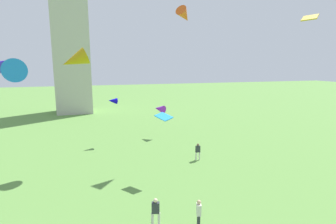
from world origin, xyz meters
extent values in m
cylinder|color=silver|center=(-3.20, 12.20, 0.41)|extent=(0.15, 0.15, 0.82)
cylinder|color=silver|center=(-2.84, 12.10, 0.41)|extent=(0.15, 0.15, 0.82)
cube|color=#2D3338|center=(-3.02, 12.15, 1.15)|extent=(0.50, 0.37, 0.65)
sphere|color=beige|center=(-3.02, 12.15, 1.59)|extent=(0.24, 0.24, 0.24)
cylinder|color=silver|center=(3.39, 21.36, 0.40)|extent=(0.15, 0.15, 0.80)
cylinder|color=silver|center=(3.76, 21.35, 0.40)|extent=(0.15, 0.15, 0.80)
cube|color=#2D3338|center=(3.57, 21.35, 1.11)|extent=(0.44, 0.26, 0.63)
sphere|color=brown|center=(3.57, 21.35, 1.54)|extent=(0.23, 0.23, 0.23)
cylinder|color=#2D3338|center=(-0.78, 11.11, 0.41)|extent=(0.15, 0.15, 0.81)
cylinder|color=#2D3338|center=(-0.66, 11.46, 0.41)|extent=(0.15, 0.15, 0.81)
cube|color=silver|center=(-0.72, 11.29, 1.14)|extent=(0.38, 0.50, 0.64)
sphere|color=#D8AD84|center=(-0.72, 11.29, 1.58)|extent=(0.24, 0.24, 0.24)
cone|color=#0D07C9|center=(-3.64, 29.54, 5.03)|extent=(1.22, 0.94, 0.83)
cube|color=#259AED|center=(-0.58, 18.84, 5.03)|extent=(1.41, 1.54, 0.51)
cone|color=blue|center=(-10.69, 18.07, 8.91)|extent=(1.71, 2.33, 1.64)
cone|color=#B58E0E|center=(-7.33, 24.06, 9.56)|extent=(2.77, 1.85, 2.26)
cone|color=#E25416|center=(3.00, 23.94, 13.85)|extent=(2.22, 2.11, 1.79)
cone|color=purple|center=(2.34, 30.98, 3.57)|extent=(1.66, 1.76, 1.06)
cube|color=gold|center=(8.38, 13.90, 12.33)|extent=(1.62, 1.60, 0.62)
camera|label=1|loc=(-6.40, -1.32, 9.19)|focal=28.34mm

